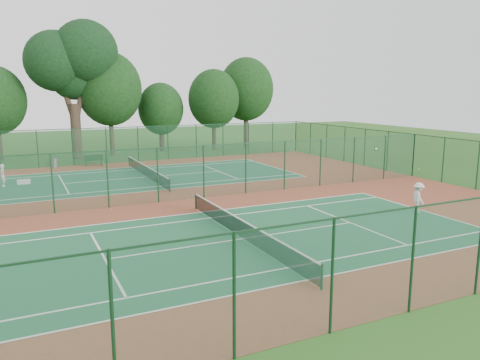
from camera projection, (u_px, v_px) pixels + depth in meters
name	position (u px, v px, depth m)	size (l,w,h in m)	color
ground	(182.00, 200.00, 30.24)	(120.00, 120.00, 0.00)	#2A5A1C
red_pad	(182.00, 200.00, 30.23)	(40.00, 36.00, 0.01)	brown
court_near	(243.00, 239.00, 22.26)	(23.77, 10.97, 0.01)	#1D5E37
court_far	(147.00, 177.00, 38.20)	(23.77, 10.97, 0.01)	#1C5A3C
fence_north	(123.00, 145.00, 45.85)	(40.00, 0.09, 3.50)	#1B5234
fence_south	(374.00, 267.00, 13.96)	(40.00, 0.09, 3.50)	#17472F
fence_east	(413.00, 155.00, 38.39)	(0.09, 36.00, 3.50)	#1A502C
fence_divider	(181.00, 173.00, 29.90)	(40.00, 0.09, 3.50)	#164428
tennis_net_near	(243.00, 228.00, 22.16)	(0.10, 12.90, 0.97)	#153B24
tennis_net_far	(146.00, 171.00, 38.11)	(0.10, 12.90, 0.97)	#163E1F
player_near	(418.00, 197.00, 27.04)	(1.12, 0.65, 1.74)	silver
player_far	(2.00, 175.00, 34.24)	(0.61, 0.40, 1.66)	silver
trash_bin	(55.00, 163.00, 42.72)	(0.47, 0.47, 0.85)	slate
bench	(94.00, 160.00, 43.93)	(1.77, 0.69, 1.06)	black
kit_bag	(24.00, 182.00, 35.31)	(0.92, 0.34, 0.34)	silver
stray_ball_a	(189.00, 200.00, 30.11)	(0.06, 0.06, 0.06)	#B9CA2E
stray_ball_b	(291.00, 190.00, 33.21)	(0.07, 0.07, 0.07)	yellow
stray_ball_c	(112.00, 210.00, 27.58)	(0.07, 0.07, 0.07)	yellow
big_tree	(72.00, 61.00, 47.10)	(9.12, 6.67, 14.00)	#36271D
evergreen_row	(116.00, 154.00, 51.93)	(39.00, 5.00, 12.00)	black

